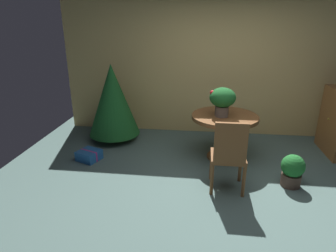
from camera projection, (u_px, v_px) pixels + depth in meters
ground_plane at (225, 192)px, 3.72m from camera, size 6.60×6.60×0.00m
back_wall_panel at (223, 66)px, 5.33m from camera, size 6.00×0.10×2.60m
round_dining_table at (224, 126)px, 4.47m from camera, size 1.02×1.02×0.72m
flower_vase at (222, 99)px, 4.27m from camera, size 0.39×0.39×0.44m
wooden_chair_near at (229, 153)px, 3.57m from camera, size 0.43×0.42×0.97m
holiday_tree at (113, 100)px, 5.11m from camera, size 0.91×0.91×1.40m
gift_box_blue at (89, 155)px, 4.56m from camera, size 0.41×0.40×0.16m
potted_plant at (292, 170)px, 3.79m from camera, size 0.30×0.30×0.44m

